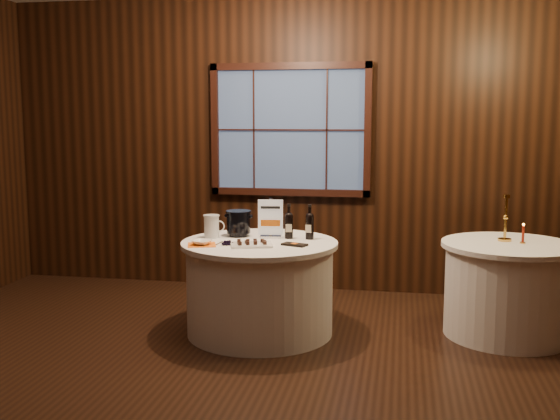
% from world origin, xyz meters
% --- Properties ---
extents(ground, '(6.00, 6.00, 0.00)m').
position_xyz_m(ground, '(0.00, 0.00, 0.00)').
color(ground, black).
rests_on(ground, ground).
extents(back_wall, '(6.00, 0.10, 3.00)m').
position_xyz_m(back_wall, '(0.00, 2.48, 1.54)').
color(back_wall, black).
rests_on(back_wall, ground).
extents(main_table, '(1.28, 1.28, 0.77)m').
position_xyz_m(main_table, '(0.00, 1.00, 0.39)').
color(main_table, white).
rests_on(main_table, ground).
extents(side_table, '(1.08, 1.08, 0.77)m').
position_xyz_m(side_table, '(2.00, 1.30, 0.39)').
color(side_table, white).
rests_on(side_table, ground).
extents(sign_stand, '(0.21, 0.12, 0.34)m').
position_xyz_m(sign_stand, '(0.06, 1.18, 0.88)').
color(sign_stand, silver).
rests_on(sign_stand, main_table).
extents(port_bottle_left, '(0.07, 0.07, 0.29)m').
position_xyz_m(port_bottle_left, '(0.21, 1.18, 0.90)').
color(port_bottle_left, black).
rests_on(port_bottle_left, main_table).
extents(port_bottle_right, '(0.07, 0.08, 0.29)m').
position_xyz_m(port_bottle_right, '(0.39, 1.18, 0.90)').
color(port_bottle_right, black).
rests_on(port_bottle_right, main_table).
extents(ice_bucket, '(0.22, 0.22, 0.22)m').
position_xyz_m(ice_bucket, '(-0.23, 1.20, 0.89)').
color(ice_bucket, black).
rests_on(ice_bucket, main_table).
extents(chocolate_plate, '(0.37, 0.30, 0.05)m').
position_xyz_m(chocolate_plate, '(-0.02, 0.80, 0.79)').
color(chocolate_plate, white).
rests_on(chocolate_plate, main_table).
extents(chocolate_box, '(0.22, 0.16, 0.02)m').
position_xyz_m(chocolate_box, '(0.31, 0.88, 0.78)').
color(chocolate_box, black).
rests_on(chocolate_box, main_table).
extents(grape_bunch, '(0.15, 0.09, 0.04)m').
position_xyz_m(grape_bunch, '(-0.21, 0.79, 0.79)').
color(grape_bunch, black).
rests_on(grape_bunch, main_table).
extents(glass_pitcher, '(0.18, 0.14, 0.20)m').
position_xyz_m(glass_pitcher, '(-0.43, 1.08, 0.87)').
color(glass_pitcher, silver).
rests_on(glass_pitcher, main_table).
extents(orange_napkin, '(0.28, 0.28, 0.00)m').
position_xyz_m(orange_napkin, '(-0.42, 0.76, 0.77)').
color(orange_napkin, orange).
rests_on(orange_napkin, main_table).
extents(cracker_bowl, '(0.18, 0.18, 0.04)m').
position_xyz_m(cracker_bowl, '(-0.42, 0.76, 0.79)').
color(cracker_bowl, white).
rests_on(cracker_bowl, orange_napkin).
extents(brass_candlestick, '(0.11, 0.11, 0.39)m').
position_xyz_m(brass_candlestick, '(1.97, 1.39, 0.91)').
color(brass_candlestick, gold).
rests_on(brass_candlestick, side_table).
extents(red_candle, '(0.04, 0.04, 0.17)m').
position_xyz_m(red_candle, '(2.10, 1.30, 0.84)').
color(red_candle, gold).
rests_on(red_candle, side_table).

